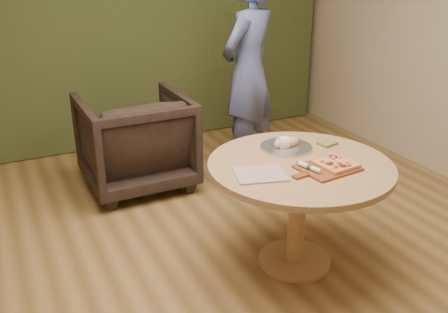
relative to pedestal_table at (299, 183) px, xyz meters
name	(u,v)px	position (x,y,z in m)	size (l,w,h in m)	color
room_shell	(254,72)	(-0.41, -0.09, 0.79)	(5.04, 6.04, 2.84)	olive
curtain	(116,14)	(-0.41, 2.81, 0.79)	(4.80, 0.14, 2.78)	#2F3B1B
pedestal_table	(299,183)	(0.00, 0.00, 0.00)	(1.19, 1.19, 0.75)	tan
pizza_paddle	(326,168)	(0.09, -0.16, 0.15)	(0.46, 0.32, 0.01)	brown
flatbread_pizza	(336,164)	(0.15, -0.16, 0.17)	(0.24, 0.24, 0.04)	#E19858
cutlery_roll	(310,167)	(-0.03, -0.14, 0.17)	(0.07, 0.20, 0.03)	white
newspaper	(260,174)	(-0.32, -0.05, 0.15)	(0.30, 0.25, 0.01)	beige
serving_tray	(286,147)	(0.06, 0.26, 0.15)	(0.36, 0.36, 0.02)	silver
bread_roll	(285,142)	(0.05, 0.26, 0.18)	(0.19, 0.09, 0.09)	#DDBC87
green_packet	(327,143)	(0.35, 0.19, 0.15)	(0.12, 0.10, 0.02)	brown
armchair	(135,137)	(-0.61, 1.68, -0.14)	(0.91, 0.85, 0.94)	black
person_standing	(248,71)	(0.52, 1.67, 0.34)	(0.69, 0.46, 1.90)	#4B588D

